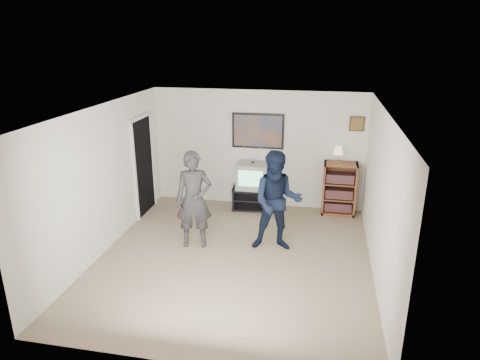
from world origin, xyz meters
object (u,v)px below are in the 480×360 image
(media_stand, at_px, (254,198))
(crt_television, at_px, (253,175))
(person_short, at_px, (277,202))
(person_tall, at_px, (194,200))
(bookshelf, at_px, (339,189))

(media_stand, distance_m, crt_television, 0.51)
(crt_television, xyz_separation_m, person_short, (0.71, -1.74, 0.14))
(person_tall, bearing_deg, crt_television, 55.20)
(person_tall, bearing_deg, bookshelf, 23.42)
(bookshelf, relative_size, person_short, 0.63)
(media_stand, relative_size, crt_television, 1.52)
(person_short, bearing_deg, person_tall, 179.19)
(media_stand, height_order, bookshelf, bookshelf)
(bookshelf, height_order, person_tall, person_tall)
(bookshelf, distance_m, person_short, 2.12)
(media_stand, xyz_separation_m, person_short, (0.67, -1.74, 0.65))
(bookshelf, relative_size, person_tall, 0.64)
(person_short, bearing_deg, crt_television, 105.60)
(media_stand, xyz_separation_m, bookshelf, (1.77, 0.05, 0.32))
(crt_television, xyz_separation_m, person_tall, (-0.71, -1.88, 0.12))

